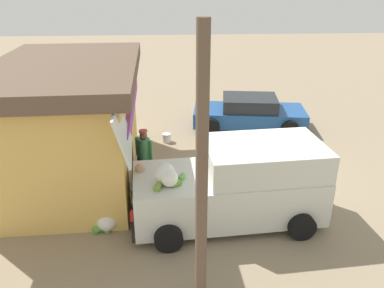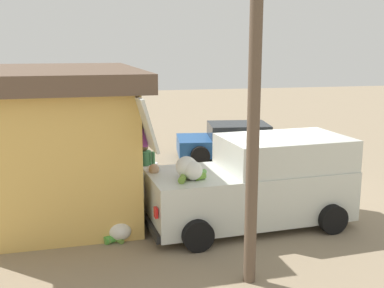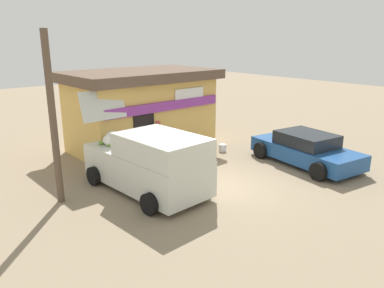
{
  "view_description": "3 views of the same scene",
  "coord_description": "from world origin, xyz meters",
  "px_view_note": "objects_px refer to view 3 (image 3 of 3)",
  "views": [
    {
      "loc": [
        -9.58,
        2.54,
        5.35
      ],
      "look_at": [
        0.58,
        1.87,
        0.85
      ],
      "focal_mm": 35.32,
      "sensor_mm": 36.0,
      "label": 1
    },
    {
      "loc": [
        -11.19,
        4.58,
        3.83
      ],
      "look_at": [
        0.85,
        1.82,
        1.25
      ],
      "focal_mm": 43.8,
      "sensor_mm": 36.0,
      "label": 2
    },
    {
      "loc": [
        -7.91,
        -8.22,
        4.65
      ],
      "look_at": [
        0.3,
        1.69,
        0.97
      ],
      "focal_mm": 35.03,
      "sensor_mm": 36.0,
      "label": 3
    }
  ],
  "objects_px": {
    "parked_sedan": "(306,149)",
    "customer_bending": "(128,146)",
    "delivery_van": "(149,162)",
    "unloaded_banana_pile": "(99,163)",
    "storefront_bar": "(142,109)",
    "vendor_standing": "(158,139)",
    "paint_bucket": "(223,148)"
  },
  "relations": [
    {
      "from": "parked_sedan",
      "to": "customer_bending",
      "type": "distance_m",
      "value": 6.64
    },
    {
      "from": "delivery_van",
      "to": "parked_sedan",
      "type": "distance_m",
      "value": 6.21
    },
    {
      "from": "customer_bending",
      "to": "unloaded_banana_pile",
      "type": "height_order",
      "value": "customer_bending"
    },
    {
      "from": "storefront_bar",
      "to": "parked_sedan",
      "type": "distance_m",
      "value": 6.9
    },
    {
      "from": "parked_sedan",
      "to": "vendor_standing",
      "type": "height_order",
      "value": "vendor_standing"
    },
    {
      "from": "paint_bucket",
      "to": "delivery_van",
      "type": "bearing_deg",
      "value": -161.32
    },
    {
      "from": "parked_sedan",
      "to": "unloaded_banana_pile",
      "type": "height_order",
      "value": "parked_sedan"
    },
    {
      "from": "delivery_van",
      "to": "customer_bending",
      "type": "relative_size",
      "value": 3.38
    },
    {
      "from": "vendor_standing",
      "to": "paint_bucket",
      "type": "distance_m",
      "value": 3.01
    },
    {
      "from": "vendor_standing",
      "to": "unloaded_banana_pile",
      "type": "relative_size",
      "value": 1.83
    },
    {
      "from": "paint_bucket",
      "to": "parked_sedan",
      "type": "bearing_deg",
      "value": -68.42
    },
    {
      "from": "parked_sedan",
      "to": "unloaded_banana_pile",
      "type": "bearing_deg",
      "value": 143.45
    },
    {
      "from": "storefront_bar",
      "to": "customer_bending",
      "type": "relative_size",
      "value": 4.5
    },
    {
      "from": "vendor_standing",
      "to": "parked_sedan",
      "type": "bearing_deg",
      "value": -42.65
    },
    {
      "from": "vendor_standing",
      "to": "paint_bucket",
      "type": "bearing_deg",
      "value": -11.95
    },
    {
      "from": "vendor_standing",
      "to": "storefront_bar",
      "type": "bearing_deg",
      "value": 74.52
    },
    {
      "from": "vendor_standing",
      "to": "paint_bucket",
      "type": "relative_size",
      "value": 5.14
    },
    {
      "from": "customer_bending",
      "to": "vendor_standing",
      "type": "bearing_deg",
      "value": -0.65
    },
    {
      "from": "customer_bending",
      "to": "paint_bucket",
      "type": "xyz_separation_m",
      "value": [
        4.17,
        -0.62,
        -0.71
      ]
    },
    {
      "from": "customer_bending",
      "to": "unloaded_banana_pile",
      "type": "bearing_deg",
      "value": 134.29
    },
    {
      "from": "delivery_van",
      "to": "unloaded_banana_pile",
      "type": "height_order",
      "value": "delivery_van"
    },
    {
      "from": "parked_sedan",
      "to": "customer_bending",
      "type": "relative_size",
      "value": 3.12
    },
    {
      "from": "unloaded_banana_pile",
      "to": "paint_bucket",
      "type": "relative_size",
      "value": 2.81
    },
    {
      "from": "delivery_van",
      "to": "paint_bucket",
      "type": "xyz_separation_m",
      "value": [
        4.73,
        1.6,
        -0.79
      ]
    },
    {
      "from": "unloaded_banana_pile",
      "to": "vendor_standing",
      "type": "bearing_deg",
      "value": -21.29
    },
    {
      "from": "customer_bending",
      "to": "unloaded_banana_pile",
      "type": "xyz_separation_m",
      "value": [
        -0.78,
        0.8,
        -0.68
      ]
    },
    {
      "from": "vendor_standing",
      "to": "paint_bucket",
      "type": "xyz_separation_m",
      "value": [
        2.86,
        -0.6,
        -0.75
      ]
    },
    {
      "from": "delivery_van",
      "to": "customer_bending",
      "type": "height_order",
      "value": "delivery_van"
    },
    {
      "from": "storefront_bar",
      "to": "parked_sedan",
      "type": "relative_size",
      "value": 1.44
    },
    {
      "from": "vendor_standing",
      "to": "customer_bending",
      "type": "bearing_deg",
      "value": 179.35
    },
    {
      "from": "unloaded_banana_pile",
      "to": "delivery_van",
      "type": "bearing_deg",
      "value": -85.73
    },
    {
      "from": "vendor_standing",
      "to": "paint_bucket",
      "type": "height_order",
      "value": "vendor_standing"
    }
  ]
}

